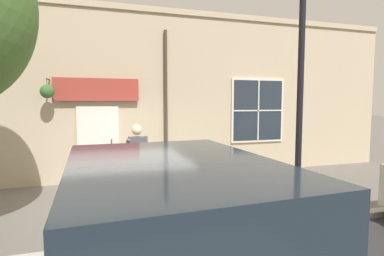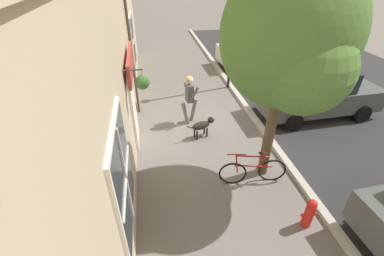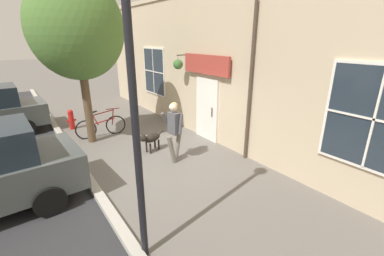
# 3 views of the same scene
# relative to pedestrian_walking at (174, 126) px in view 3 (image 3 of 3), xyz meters

# --- Properties ---
(ground_plane) EXTENTS (90.00, 90.00, 0.00)m
(ground_plane) POSITION_rel_pedestrian_walking_xyz_m (0.34, -0.27, -1.04)
(ground_plane) COLOR #66605B
(storefront_facade) EXTENTS (0.95, 18.00, 4.88)m
(storefront_facade) POSITION_rel_pedestrian_walking_xyz_m (-2.00, -0.28, 1.40)
(storefront_facade) COLOR #C6B293
(storefront_facade) RESTS_ON ground_plane
(pedestrian_walking) EXTENTS (0.63, 0.55, 1.73)m
(pedestrian_walking) POSITION_rel_pedestrian_walking_xyz_m (0.00, 0.00, 0.00)
(pedestrian_walking) COLOR #6B665B
(pedestrian_walking) RESTS_ON ground_plane
(dog_on_leash) EXTENTS (0.99, 0.46, 0.67)m
(dog_on_leash) POSITION_rel_pedestrian_walking_xyz_m (0.27, -0.96, -0.61)
(dog_on_leash) COLOR black
(dog_on_leash) RESTS_ON ground_plane
(street_tree_by_curb) EXTENTS (2.78, 2.72, 5.16)m
(street_tree_by_curb) POSITION_rel_pedestrian_walking_xyz_m (1.56, -3.01, 2.47)
(street_tree_by_curb) COLOR brown
(street_tree_by_curb) RESTS_ON ground_plane
(leaning_bicycle) EXTENTS (1.74, 0.25, 1.00)m
(leaning_bicycle) POSITION_rel_pedestrian_walking_xyz_m (1.10, -3.20, -0.66)
(leaning_bicycle) COLOR black
(leaning_bicycle) RESTS_ON ground_plane
(street_lamp) EXTENTS (0.32, 0.32, 4.89)m
(street_lamp) POSITION_rel_pedestrian_walking_xyz_m (2.20, 2.61, 2.15)
(street_lamp) COLOR black
(street_lamp) RESTS_ON ground_plane
(fire_hydrant) EXTENTS (0.34, 0.20, 0.77)m
(fire_hydrant) POSITION_rel_pedestrian_walking_xyz_m (1.80, -4.65, -0.65)
(fire_hydrant) COLOR red
(fire_hydrant) RESTS_ON ground_plane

